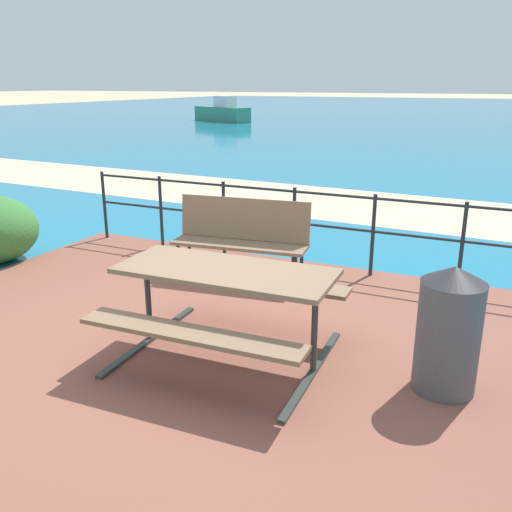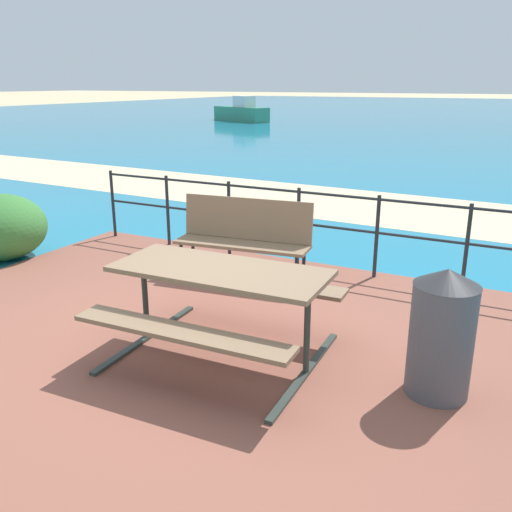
% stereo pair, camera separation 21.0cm
% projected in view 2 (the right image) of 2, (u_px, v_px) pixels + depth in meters
% --- Properties ---
extents(ground_plane, '(240.00, 240.00, 0.00)m').
position_uv_depth(ground_plane, '(190.00, 348.00, 4.86)').
color(ground_plane, tan).
extents(patio_paving, '(6.40, 5.20, 0.06)m').
position_uv_depth(patio_paving, '(190.00, 345.00, 4.85)').
color(patio_paving, brown).
rests_on(patio_paving, ground).
extents(sea_water, '(90.00, 90.00, 0.01)m').
position_uv_depth(sea_water, '(506.00, 116.00, 38.75)').
color(sea_water, teal).
rests_on(sea_water, ground).
extents(beach_strip, '(54.08, 5.31, 0.01)m').
position_uv_depth(beach_strip, '(381.00, 207.00, 10.28)').
color(beach_strip, beige).
rests_on(beach_strip, ground).
extents(picnic_table, '(1.80, 1.53, 0.77)m').
position_uv_depth(picnic_table, '(220.00, 289.00, 4.42)').
color(picnic_table, '#7A6047').
rests_on(picnic_table, patio_paving).
extents(park_bench, '(1.59, 0.61, 0.94)m').
position_uv_depth(park_bench, '(244.00, 233.00, 6.24)').
color(park_bench, '#7A6047').
rests_on(park_bench, patio_paving).
extents(railing_fence, '(5.94, 0.04, 0.98)m').
position_uv_depth(railing_fence, '(298.00, 218.00, 6.71)').
color(railing_fence, '#1E2328').
rests_on(railing_fence, patio_paving).
extents(trash_bin, '(0.47, 0.47, 0.97)m').
position_uv_depth(trash_bin, '(442.00, 333.00, 3.91)').
color(trash_bin, '#4C4C51').
rests_on(trash_bin, patio_paving).
extents(shrub_left, '(1.17, 1.17, 0.87)m').
position_uv_depth(shrub_left, '(0.00, 227.00, 7.19)').
color(shrub_left, '#387533').
rests_on(shrub_left, ground).
extents(boat_near, '(4.57, 2.69, 1.47)m').
position_uv_depth(boat_near, '(240.00, 112.00, 32.93)').
color(boat_near, '#338466').
rests_on(boat_near, sea_water).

